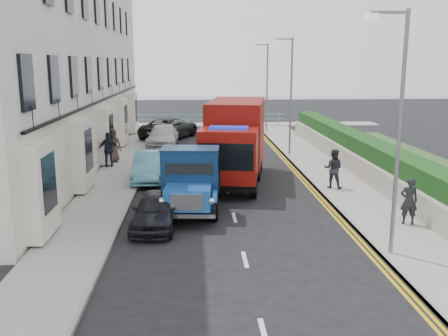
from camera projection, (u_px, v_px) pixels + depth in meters
ground at (239, 236)px, 16.40m from camera, size 120.00×120.00×0.00m
pavement_west at (120, 175)px, 24.88m from camera, size 2.40×38.00×0.12m
pavement_east at (327, 173)px, 25.47m from camera, size 2.60×38.00×0.12m
promenade at (211, 125)px, 44.70m from camera, size 30.00×2.50×0.12m
sea_plane at (204, 100)px, 74.97m from camera, size 120.00×120.00×0.00m
terrace_west at (45, 32)px, 27.05m from camera, size 6.31×30.20×14.25m
garden_east at (365, 156)px, 25.40m from camera, size 1.45×28.00×1.75m
seafront_railing at (211, 120)px, 43.81m from camera, size 13.00×0.08×1.11m
lamp_near at (396, 121)px, 13.84m from camera, size 1.23×0.18×7.00m
lamp_mid at (289, 90)px, 29.47m from camera, size 1.23×0.18×7.00m
lamp_far at (266, 83)px, 39.23m from camera, size 1.23×0.18×7.00m
bedford_lorry at (191, 184)px, 18.65m from camera, size 2.43×5.41×2.50m
red_lorry at (235, 139)px, 23.55m from camera, size 3.65×7.54×3.79m
parked_car_front at (156, 210)px, 17.17m from camera, size 1.75×3.73×1.24m
parked_car_mid at (150, 166)px, 23.95m from camera, size 1.48×4.18×1.37m
parked_car_rear at (163, 136)px, 33.62m from camera, size 2.08×4.87×1.40m
seafront_car_left at (170, 128)px, 37.11m from camera, size 4.70×6.21×1.57m
seafront_car_right at (249, 121)px, 42.80m from camera, size 2.08×4.00×1.30m
pedestrian_east_near at (409, 201)px, 17.09m from camera, size 0.65×0.47×1.65m
pedestrian_east_far at (333, 169)px, 22.03m from camera, size 1.03×0.93×1.74m
pedestrian_west_near at (109, 150)px, 26.46m from camera, size 1.11×0.51×1.85m
pedestrian_west_far at (113, 145)px, 27.71m from camera, size 1.00×0.73×1.89m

